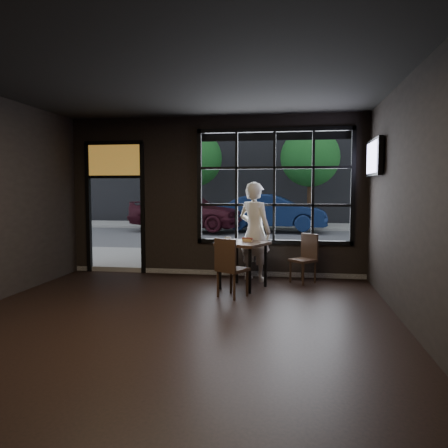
% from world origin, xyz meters
% --- Properties ---
extents(floor, '(6.00, 7.00, 0.02)m').
position_xyz_m(floor, '(0.00, 0.00, -0.01)').
color(floor, black).
rests_on(floor, ground).
extents(ceiling, '(6.00, 7.00, 0.02)m').
position_xyz_m(ceiling, '(0.00, 0.00, 3.21)').
color(ceiling, black).
rests_on(ceiling, ground).
extents(wall_right, '(0.04, 7.00, 3.20)m').
position_xyz_m(wall_right, '(3.00, 0.00, 1.60)').
color(wall_right, black).
rests_on(wall_right, ground).
extents(window_frame, '(3.06, 0.12, 2.28)m').
position_xyz_m(window_frame, '(1.20, 3.50, 1.80)').
color(window_frame, black).
rests_on(window_frame, ground).
extents(stained_transom, '(1.20, 0.06, 0.70)m').
position_xyz_m(stained_transom, '(-2.10, 3.50, 2.35)').
color(stained_transom, orange).
rests_on(stained_transom, ground).
extents(street_asphalt, '(60.00, 41.00, 0.04)m').
position_xyz_m(street_asphalt, '(0.00, 24.00, -0.02)').
color(street_asphalt, '#545456').
rests_on(street_asphalt, ground).
extents(building_across, '(28.00, 12.00, 15.00)m').
position_xyz_m(building_across, '(0.00, 23.00, 7.50)').
color(building_across, '#5B5956').
rests_on(building_across, ground).
extents(cafe_table, '(0.99, 0.99, 0.82)m').
position_xyz_m(cafe_table, '(0.71, 2.41, 0.41)').
color(cafe_table, black).
rests_on(cafe_table, floor).
extents(chair_near, '(0.57, 0.57, 0.97)m').
position_xyz_m(chair_near, '(0.61, 1.76, 0.48)').
color(chair_near, black).
rests_on(chair_near, floor).
extents(chair_window, '(0.56, 0.56, 0.91)m').
position_xyz_m(chair_window, '(1.76, 3.01, 0.46)').
color(chair_window, black).
rests_on(chair_window, floor).
extents(man, '(0.82, 0.74, 1.88)m').
position_xyz_m(man, '(0.85, 3.11, 0.94)').
color(man, white).
rests_on(man, floor).
extents(hotdog, '(0.22, 0.16, 0.06)m').
position_xyz_m(hotdog, '(0.77, 2.51, 0.85)').
color(hotdog, tan).
rests_on(hotdog, cafe_table).
extents(cup, '(0.15, 0.15, 0.10)m').
position_xyz_m(cup, '(0.45, 2.32, 0.87)').
color(cup, silver).
rests_on(cup, cafe_table).
extents(tv, '(0.12, 1.07, 0.63)m').
position_xyz_m(tv, '(2.93, 2.63, 2.28)').
color(tv, black).
rests_on(tv, wall_right).
extents(navy_car, '(4.46, 1.78, 1.44)m').
position_xyz_m(navy_car, '(0.79, 12.60, 0.82)').
color(navy_car, '#0E1E42').
rests_on(navy_car, street_asphalt).
extents(maroon_car, '(4.96, 2.75, 1.60)m').
position_xyz_m(maroon_car, '(-2.71, 12.13, 0.90)').
color(maroon_car, '#350E17').
rests_on(maroon_car, street_asphalt).
extents(tree_left, '(2.62, 2.62, 4.47)m').
position_xyz_m(tree_left, '(-2.95, 14.70, 3.15)').
color(tree_left, '#332114').
rests_on(tree_left, street_asphalt).
extents(tree_right, '(2.61, 2.61, 4.46)m').
position_xyz_m(tree_right, '(2.33, 14.63, 3.14)').
color(tree_right, '#332114').
rests_on(tree_right, street_asphalt).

